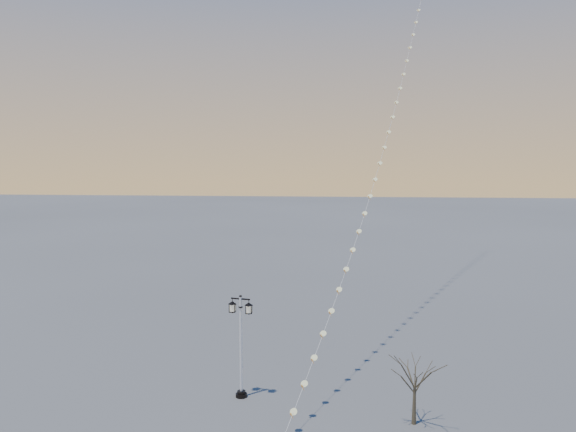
# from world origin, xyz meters

# --- Properties ---
(street_lamp) EXTENTS (1.40, 0.68, 5.59)m
(street_lamp) POSITION_xyz_m (-0.95, 3.98, 3.09)
(street_lamp) COLOR black
(street_lamp) RESTS_ON ground
(bare_tree) EXTENTS (2.10, 2.10, 3.48)m
(bare_tree) POSITION_xyz_m (7.88, 1.64, 2.41)
(bare_tree) COLOR #413826
(bare_tree) RESTS_ON ground
(kite_train) EXTENTS (13.93, 46.24, 39.03)m
(kite_train) POSITION_xyz_m (8.40, 21.69, 19.45)
(kite_train) COLOR black
(kite_train) RESTS_ON ground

